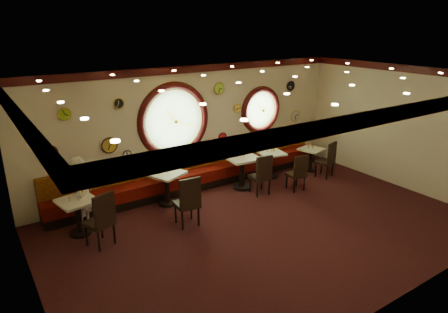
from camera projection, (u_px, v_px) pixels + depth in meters
floor at (265, 228)px, 8.63m from camera, size 9.00×6.00×0.00m
ceiling at (271, 78)px, 7.60m from camera, size 9.00×6.00×0.02m
wall_back at (195, 127)px, 10.48m from camera, size 9.00×0.02×3.20m
wall_front at (401, 214)px, 5.75m from camera, size 9.00×0.02×3.20m
wall_left at (26, 214)px, 5.75m from camera, size 0.02×6.00×3.20m
wall_right at (400, 127)px, 10.48m from camera, size 0.02×6.00×3.20m
molding_back at (194, 69)px, 9.96m from camera, size 9.00×0.10×0.18m
molding_front at (413, 110)px, 5.31m from camera, size 9.00×0.10×0.18m
molding_left at (12, 110)px, 5.30m from camera, size 0.10×6.00×0.18m
molding_right at (407, 69)px, 9.97m from camera, size 0.10×6.00×0.18m
banquette_base at (201, 183)px, 10.74m from camera, size 8.00×0.55×0.20m
banquette_seat at (201, 174)px, 10.66m from camera, size 8.00×0.55×0.30m
banquette_back at (196, 158)px, 10.71m from camera, size 8.00×0.10×0.55m
porthole_left_glass at (174, 121)px, 10.08m from camera, size 1.66×0.02×1.66m
porthole_left_frame at (174, 121)px, 10.07m from camera, size 1.98×0.18×1.98m
porthole_left_ring at (175, 121)px, 10.05m from camera, size 1.61×0.03×1.61m
porthole_right_glass at (260, 110)px, 11.57m from camera, size 1.10×0.02×1.10m
porthole_right_frame at (261, 110)px, 11.56m from camera, size 1.38×0.18×1.38m
porthole_right_ring at (261, 110)px, 11.53m from camera, size 1.09×0.03×1.09m
wall_clock_0 at (119, 103)px, 9.13m from camera, size 0.24×0.03×0.24m
wall_clock_1 at (50, 153)px, 8.58m from camera, size 0.32×0.03×0.32m
wall_clock_2 at (64, 114)px, 8.53m from camera, size 0.26×0.03×0.26m
wall_clock_3 at (237, 108)px, 11.05m from camera, size 0.22×0.03×0.22m
wall_clock_4 at (295, 116)px, 12.36m from camera, size 0.34×0.03×0.34m
wall_clock_5 at (291, 86)px, 11.93m from camera, size 0.28×0.03×0.28m
wall_clock_6 at (109, 145)px, 9.27m from camera, size 0.36×0.03×0.36m
wall_clock_7 at (127, 154)px, 9.58m from camera, size 0.20×0.03×0.20m
wall_clock_8 at (222, 137)px, 11.02m from camera, size 0.24×0.03×0.24m
wall_clock_9 at (219, 88)px, 10.54m from camera, size 0.30×0.03×0.30m
table_a at (78, 213)px, 8.22m from camera, size 0.83×0.83×0.78m
table_b at (167, 184)px, 9.59m from camera, size 0.97×0.97×0.82m
table_c at (242, 168)px, 10.52m from camera, size 0.87×0.87×0.88m
table_d at (271, 161)px, 11.30m from camera, size 0.79×0.79×0.74m
table_e at (311, 157)px, 11.81m from camera, size 0.74×0.74×0.68m
chair_a at (102, 216)px, 7.72m from camera, size 0.62×0.62×0.71m
chair_b at (188, 199)px, 8.48m from camera, size 0.52×0.52×0.71m
chair_c at (262, 172)px, 10.07m from camera, size 0.50×0.50×0.67m
chair_d at (298, 171)px, 10.33m from camera, size 0.46×0.46×0.61m
chair_e at (328, 157)px, 11.23m from camera, size 0.54×0.54×0.65m
condiment_a_salt at (69, 199)px, 8.05m from camera, size 0.03×0.03×0.09m
condiment_b_salt at (160, 170)px, 9.51m from camera, size 0.03×0.03×0.09m
condiment_c_salt at (237, 155)px, 10.39m from camera, size 0.03×0.03×0.10m
condiment_d_salt at (267, 150)px, 11.23m from camera, size 0.04×0.04×0.11m
condiment_a_pepper at (78, 198)px, 8.09m from camera, size 0.04×0.04×0.10m
condiment_b_pepper at (168, 170)px, 9.52m from camera, size 0.04×0.04×0.11m
condiment_c_pepper at (244, 155)px, 10.43m from camera, size 0.03×0.03×0.09m
condiment_d_pepper at (272, 150)px, 11.20m from camera, size 0.04×0.04×0.11m
condiment_a_bottle at (82, 193)px, 8.25m from camera, size 0.05×0.05×0.16m
condiment_b_bottle at (167, 168)px, 9.55m from camera, size 0.05×0.05×0.17m
condiment_c_bottle at (243, 153)px, 10.51m from camera, size 0.05×0.05×0.15m
condiment_d_bottle at (274, 148)px, 11.29m from camera, size 0.05×0.05×0.17m
condiment_e_salt at (308, 147)px, 11.70m from camera, size 0.04×0.04×0.11m
condiment_e_pepper at (313, 147)px, 11.73m from camera, size 0.03×0.03×0.09m
condiment_e_bottle at (312, 145)px, 11.84m from camera, size 0.05×0.05×0.16m
waiter at (83, 192)px, 8.44m from camera, size 0.67×0.70×1.62m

